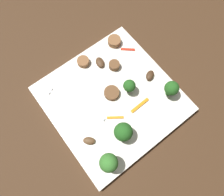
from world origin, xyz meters
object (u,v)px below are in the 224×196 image
(plate, at_px, (112,99))
(broccoli_floret_0, at_px, (109,163))
(mushroom_0, at_px, (150,75))
(mushroom_1, at_px, (89,141))
(mushroom_2, at_px, (100,62))
(broccoli_floret_3, at_px, (129,86))
(sausage_slice_0, at_px, (114,41))
(pepper_strip_1, at_px, (115,118))
(broccoli_floret_1, at_px, (123,132))
(broccoli_floret_2, at_px, (171,89))
(sausage_slice_2, at_px, (112,93))
(pepper_strip_2, at_px, (140,105))
(pepper_strip_0, at_px, (128,49))
(sausage_slice_1, at_px, (83,62))
(fork, at_px, (65,99))
(sausage_slice_3, at_px, (114,65))

(plate, distance_m, broccoli_floret_0, 0.15)
(mushroom_0, relative_size, mushroom_1, 1.06)
(broccoli_floret_0, bearing_deg, mushroom_2, -31.99)
(broccoli_floret_3, height_order, sausage_slice_0, broccoli_floret_3)
(pepper_strip_1, bearing_deg, broccoli_floret_1, 165.90)
(broccoli_floret_3, bearing_deg, broccoli_floret_1, 133.86)
(broccoli_floret_2, bearing_deg, sausage_slice_2, 52.89)
(broccoli_floret_2, xyz_separation_m, sausage_slice_2, (0.08, 0.11, -0.03))
(sausage_slice_2, distance_m, mushroom_0, 0.10)
(sausage_slice_2, relative_size, pepper_strip_2, 0.71)
(broccoli_floret_1, distance_m, pepper_strip_0, 0.22)
(plate, xyz_separation_m, mushroom_0, (-0.01, -0.11, 0.01))
(mushroom_2, relative_size, pepper_strip_0, 0.83)
(broccoli_floret_1, bearing_deg, mushroom_1, 64.07)
(mushroom_1, height_order, pepper_strip_0, mushroom_1)
(broccoli_floret_0, bearing_deg, broccoli_floret_2, -78.96)
(broccoli_floret_3, distance_m, sausage_slice_2, 0.05)
(sausage_slice_1, bearing_deg, fork, 120.64)
(fork, relative_size, sausage_slice_2, 4.74)
(pepper_strip_1, bearing_deg, sausage_slice_0, -37.18)
(broccoli_floret_0, bearing_deg, pepper_strip_2, -66.62)
(mushroom_0, xyz_separation_m, mushroom_1, (-0.04, 0.21, -0.00))
(pepper_strip_0, bearing_deg, broccoli_floret_2, -179.75)
(broccoli_floret_0, distance_m, broccoli_floret_2, 0.21)
(broccoli_floret_1, bearing_deg, broccoli_floret_2, -86.10)
(pepper_strip_1, bearing_deg, fork, 32.02)
(fork, relative_size, sausage_slice_0, 5.17)
(sausage_slice_3, distance_m, mushroom_2, 0.04)
(broccoli_floret_0, relative_size, sausage_slice_2, 1.61)
(fork, xyz_separation_m, broccoli_floret_1, (-0.14, -0.06, 0.03))
(sausage_slice_2, height_order, pepper_strip_2, sausage_slice_2)
(fork, distance_m, broccoli_floret_0, 0.18)
(sausage_slice_3, bearing_deg, plate, 138.57)
(broccoli_floret_2, xyz_separation_m, pepper_strip_0, (0.15, 0.00, -0.03))
(plate, height_order, pepper_strip_1, pepper_strip_1)
(pepper_strip_0, bearing_deg, broccoli_floret_1, 137.92)
(sausage_slice_0, distance_m, mushroom_2, 0.07)
(fork, xyz_separation_m, sausage_slice_3, (-0.00, -0.14, 0.01))
(mushroom_0, bearing_deg, pepper_strip_2, 122.13)
(broccoli_floret_3, bearing_deg, mushroom_2, 6.41)
(mushroom_2, xyz_separation_m, pepper_strip_1, (-0.13, 0.05, -0.00))
(sausage_slice_3, relative_size, pepper_strip_2, 0.52)
(pepper_strip_0, bearing_deg, mushroom_0, 176.93)
(broccoli_floret_1, bearing_deg, sausage_slice_1, -9.69)
(broccoli_floret_3, distance_m, pepper_strip_0, 0.11)
(broccoli_floret_3, height_order, sausage_slice_1, broccoli_floret_3)
(sausage_slice_1, bearing_deg, broccoli_floret_0, 157.42)
(mushroom_0, distance_m, mushroom_1, 0.21)
(broccoli_floret_1, relative_size, pepper_strip_0, 1.45)
(sausage_slice_2, distance_m, mushroom_1, 0.12)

